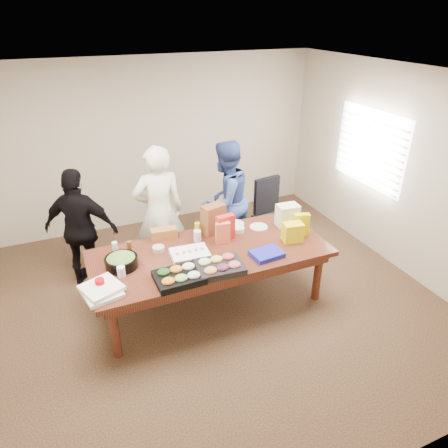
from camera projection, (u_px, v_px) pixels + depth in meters
name	position (u px, v px, depth m)	size (l,w,h in m)	color
floor	(211.00, 302.00, 5.14)	(5.50, 5.00, 0.02)	#47301E
ceiling	(207.00, 77.00, 3.87)	(5.50, 5.00, 0.02)	white
wall_back	(154.00, 144.00, 6.54)	(5.50, 0.04, 2.70)	beige
wall_front	(357.00, 367.00, 2.47)	(5.50, 0.04, 2.70)	beige
wall_right	(400.00, 171.00, 5.45)	(0.04, 5.00, 2.70)	beige
window_panel	(370.00, 148.00, 5.86)	(0.03, 1.40, 1.10)	white
window_blinds	(367.00, 149.00, 5.85)	(0.04, 1.36, 1.00)	beige
conference_table	(211.00, 277.00, 4.96)	(2.80, 1.20, 0.75)	#4C1C0F
office_chair	(272.00, 217.00, 6.09)	(0.52, 0.52, 1.03)	black
person_center	(159.00, 212.00, 5.35)	(0.66, 0.44, 1.82)	silver
person_right	(225.00, 200.00, 5.77)	(0.84, 0.66, 1.74)	navy
person_left	(81.00, 229.00, 5.15)	(0.94, 0.39, 1.61)	black
veggie_tray	(179.00, 277.00, 4.25)	(0.50, 0.39, 0.08)	black
fruit_tray	(220.00, 267.00, 4.42)	(0.51, 0.40, 0.08)	black
sheet_cake	(190.00, 254.00, 4.65)	(0.43, 0.32, 0.07)	white
salad_bowl	(121.00, 262.00, 4.47)	(0.36, 0.36, 0.12)	black
chip_bag_blue	(267.00, 254.00, 4.69)	(0.35, 0.26, 0.05)	#1C1EAD
chip_bag_red	(225.00, 228.00, 4.96)	(0.23, 0.09, 0.33)	red
chip_bag_yellow	(301.00, 225.00, 5.06)	(0.20, 0.08, 0.29)	#D9CC00
chip_bag_orange	(223.00, 233.00, 4.90)	(0.18, 0.08, 0.27)	#EE6541
mayo_jar	(197.00, 236.00, 4.96)	(0.09, 0.09, 0.14)	silver
mustard_bottle	(197.00, 229.00, 5.07)	(0.06, 0.06, 0.18)	yellow
dressing_bottle	(130.00, 248.00, 4.67)	(0.06, 0.06, 0.18)	brown
ranch_bottle	(115.00, 249.00, 4.65)	(0.06, 0.06, 0.18)	silver
banana_bunch	(224.00, 225.00, 5.28)	(0.24, 0.14, 0.08)	orange
bread_loaf	(164.00, 233.00, 5.04)	(0.32, 0.14, 0.13)	#A15F2C
kraft_bag	(213.00, 219.00, 5.11)	(0.29, 0.17, 0.38)	brown
red_cup	(100.00, 285.00, 4.10)	(0.10, 0.10, 0.13)	#C50008
clear_cup_a	(121.00, 272.00, 4.31)	(0.09, 0.09, 0.12)	white
clear_cup_b	(120.00, 268.00, 4.38)	(0.09, 0.09, 0.12)	silver
pizza_box_lower	(102.00, 293.00, 4.05)	(0.35, 0.35, 0.04)	white
pizza_box_upper	(101.00, 288.00, 4.06)	(0.35, 0.35, 0.04)	white
plate_a	(259.00, 227.00, 5.30)	(0.24, 0.24, 0.01)	silver
plate_b	(235.00, 224.00, 5.37)	(0.25, 0.25, 0.02)	white
dip_bowl_a	(239.00, 230.00, 5.20)	(0.14, 0.14, 0.06)	silver
dip_bowl_b	(158.00, 249.00, 4.78)	(0.14, 0.14, 0.06)	beige
grocery_bag_white	(287.00, 215.00, 5.29)	(0.28, 0.20, 0.29)	white
grocery_bag_yellow	(293.00, 232.00, 4.95)	(0.24, 0.16, 0.24)	#FDEC0D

